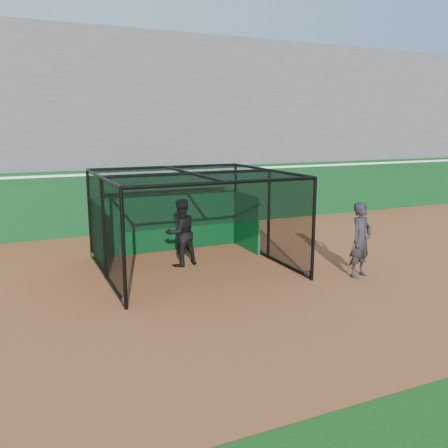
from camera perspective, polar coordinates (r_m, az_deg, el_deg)
name	(u,v)px	position (r m, az deg, el deg)	size (l,w,h in m)	color
ground	(240,295)	(11.94, 1.97, -8.56)	(120.00, 120.00, 0.00)	brown
outfield_wall	(148,198)	(19.41, -9.18, 3.10)	(50.00, 0.50, 2.50)	#0A3714
grandstand	(124,119)	(22.87, -11.99, 12.28)	(50.00, 7.85, 8.95)	#4C4C4F
batting_cage	(192,222)	(13.86, -3.84, 0.29)	(5.20, 4.93, 2.81)	black
batter	(181,233)	(14.21, -5.22, -1.04)	(0.99, 0.77, 2.03)	black
on_deck_player	(361,240)	(13.64, 16.13, -1.87)	(0.88, 0.71, 2.09)	black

